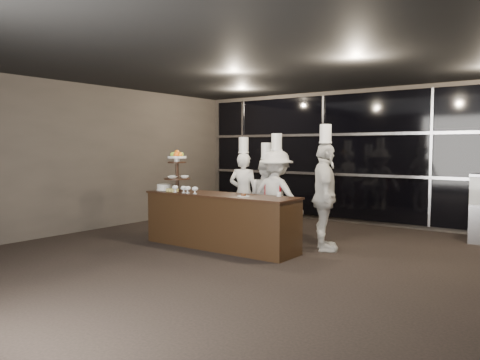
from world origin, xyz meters
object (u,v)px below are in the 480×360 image
Objects in this scene: chef_c at (276,195)px; chef_d at (325,196)px; buffet_counter at (220,221)px; chef_a at (244,192)px; chef_b at (266,198)px; display_stand at (177,168)px; layer_cake at (164,187)px.

chef_c is 1.08m from chef_d.
chef_c is at bearing 66.41° from buffet_counter.
chef_a is 1.97m from chef_d.
chef_d is at bearing -11.06° from chef_a.
chef_a reaches higher than buffet_counter.
chef_b is 0.33m from chef_c.
display_stand is 2.70m from chef_d.
buffet_counter is at bearing 0.01° from display_stand.
chef_c is at bearing 169.54° from chef_d.
chef_d is at bearing -10.46° from chef_c.
chef_c is at bearing 32.38° from layer_cake.
buffet_counter is 1.81m from chef_d.
chef_a is (-0.41, 1.24, 0.37)m from buffet_counter.
chef_c is (1.46, 1.06, -0.50)m from display_stand.
chef_a is at bearing 168.21° from chef_c.
chef_d is at bearing 17.98° from layer_cake.
chef_d is (1.53, 0.86, 0.44)m from buffet_counter.
chef_a is (0.88, 1.29, -0.14)m from layer_cake.
layer_cake is 0.17× the size of chef_b.
chef_b is 0.86× the size of chef_d.
chef_b is at bearing 45.11° from display_stand.
layer_cake is at bearing -162.02° from chef_d.
chef_a is at bearing 55.72° from layer_cake.
display_stand is at bearing 9.87° from layer_cake.
buffet_counter is 1.45× the size of chef_c.
layer_cake is 0.15× the size of chef_c.
display_stand is 0.36× the size of chef_d.
display_stand reaches higher than buffet_counter.
buffet_counter is 1.49× the size of chef_a.
chef_c reaches higher than display_stand.
buffet_counter is 1.33m from display_stand.
display_stand is 0.41× the size of chef_b.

